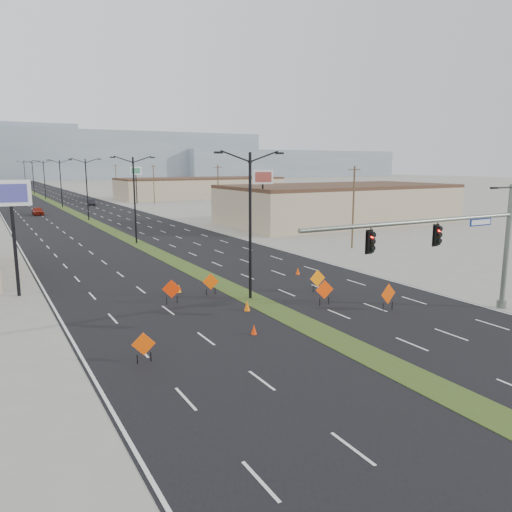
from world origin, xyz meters
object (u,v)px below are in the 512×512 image
streetlight_6 (25,174)px  construction_sign_0 (144,345)px  car_left (38,211)px  construction_sign_2 (211,282)px  construction_sign_4 (318,279)px  pole_sign_east_far (136,174)px  streetlight_5 (33,176)px  pole_sign_west (11,203)px  construction_sign_3 (325,290)px  signal_mast (458,240)px  streetlight_1 (135,197)px  construction_sign_5 (388,295)px  streetlight_3 (61,182)px  cone_1 (247,306)px  car_mid (91,202)px  car_far (23,197)px  construction_sign_1 (172,290)px  pole_sign_east_near (263,182)px  cone_2 (298,271)px  streetlight_2 (87,187)px  streetlight_0 (250,221)px  streetlight_4 (44,178)px  cone_0 (254,330)px

streetlight_6 → construction_sign_0: streetlight_6 is taller
car_left → construction_sign_2: (4.43, -66.73, 0.18)m
construction_sign_4 → pole_sign_east_far: pole_sign_east_far is taller
streetlight_5 → construction_sign_2: size_ratio=6.42×
pole_sign_west → construction_sign_3: bearing=-32.7°
signal_mast → pole_sign_east_far: pole_sign_east_far is taller
streetlight_1 → construction_sign_4: 29.66m
streetlight_1 → construction_sign_5: (6.28, -34.83, -4.38)m
streetlight_3 → cone_1: bearing=-91.1°
construction_sign_4 → pole_sign_east_far: bearing=87.2°
streetlight_3 → pole_sign_east_far: (16.85, 2.24, 1.48)m
car_mid → car_far: (-12.00, 23.71, 0.11)m
construction_sign_1 → pole_sign_west: 12.74m
streetlight_6 → pole_sign_west: 159.90m
signal_mast → pole_sign_east_near: size_ratio=1.93×
construction_sign_3 → cone_2: (3.63, 8.53, -0.69)m
car_far → construction_sign_2: size_ratio=3.42×
pole_sign_east_far → streetlight_2: bearing=-129.9°
signal_mast → car_left: size_ratio=3.78×
construction_sign_0 → pole_sign_east_far: bearing=89.5°
streetlight_0 → streetlight_4: (0.00, 112.00, 0.00)m
construction_sign_3 → construction_sign_4: (1.60, 2.96, -0.02)m
streetlight_3 → construction_sign_5: bearing=-86.0°
streetlight_0 → streetlight_3: size_ratio=1.00×
construction_sign_3 → pole_sign_east_far: pole_sign_east_far is taller
car_left → cone_0: car_left is taller
streetlight_0 → streetlight_5: (0.00, 140.00, 0.00)m
signal_mast → construction_sign_1: bearing=140.7°
streetlight_1 → car_left: size_ratio=2.32×
streetlight_6 → streetlight_4: bearing=-90.0°
streetlight_5 → cone_1: (-1.61, -142.51, -5.08)m
streetlight_0 → pole_sign_west: 16.53m
streetlight_1 → cone_1: (-1.61, -30.51, -5.08)m
streetlight_6 → construction_sign_4: bearing=-88.3°
construction_sign_0 → car_far: bearing=103.3°
construction_sign_1 → pole_sign_east_near: size_ratio=0.20×
car_far → pole_sign_east_near: pole_sign_east_near is taller
signal_mast → cone_2: 15.42m
signal_mast → streetlight_2: bearing=97.4°
streetlight_3 → pole_sign_west: bearing=-100.5°
cone_1 → pole_sign_east_far: pole_sign_east_far is taller
streetlight_3 → streetlight_4: 28.00m
car_far → pole_sign_east_far: (22.40, -23.71, 6.12)m
streetlight_4 → pole_sign_east_near: streetlight_4 is taller
streetlight_4 → streetlight_6: bearing=90.0°
streetlight_5 → streetlight_3: bearing=-90.0°
pole_sign_east_far → cone_2: bearing=-107.6°
streetlight_4 → pole_sign_east_near: bearing=-78.8°
construction_sign_5 → construction_sign_1: bearing=137.8°
cone_0 → cone_2: size_ratio=0.92×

